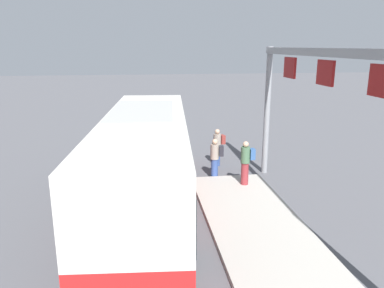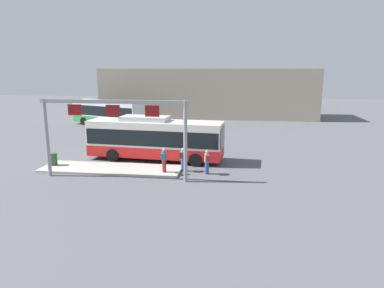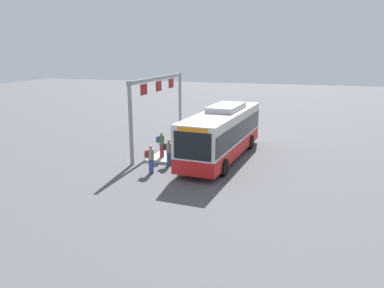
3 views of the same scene
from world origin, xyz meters
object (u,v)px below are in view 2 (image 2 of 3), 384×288
(bus_main, at_px, (155,137))
(trash_bin, at_px, (54,159))
(person_waiting_near, at_px, (207,162))
(person_boarding, at_px, (183,159))
(person_waiting_mid, at_px, (164,160))
(bus_background_left, at_px, (108,112))

(bus_main, distance_m, trash_bin, 7.64)
(person_waiting_near, bearing_deg, person_boarding, 59.55)
(bus_main, distance_m, person_waiting_mid, 4.08)
(bus_background_left, height_order, trash_bin, bus_background_left)
(trash_bin, bearing_deg, person_waiting_near, -0.79)
(bus_main, distance_m, person_boarding, 3.96)
(bus_main, xyz_separation_m, person_boarding, (2.65, -2.79, -0.92))
(bus_background_left, bearing_deg, bus_main, 143.21)
(trash_bin, bearing_deg, bus_main, 24.18)
(bus_background_left, xyz_separation_m, trash_bin, (3.01, -18.72, -1.17))
(person_waiting_mid, height_order, trash_bin, person_waiting_mid)
(person_boarding, bearing_deg, bus_background_left, 43.34)
(bus_background_left, distance_m, trash_bin, 19.00)
(person_boarding, height_order, trash_bin, person_boarding)
(bus_main, bearing_deg, person_waiting_near, -31.77)
(person_boarding, xyz_separation_m, person_waiting_mid, (-1.15, -0.93, 0.16))
(person_boarding, height_order, person_waiting_near, same)
(bus_background_left, xyz_separation_m, person_boarding, (12.54, -18.43, -0.89))
(person_waiting_mid, distance_m, trash_bin, 8.42)
(person_boarding, xyz_separation_m, person_waiting_near, (1.74, -0.45, 0.00))
(person_boarding, relative_size, trash_bin, 1.86)
(person_waiting_mid, bearing_deg, trash_bin, 88.16)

